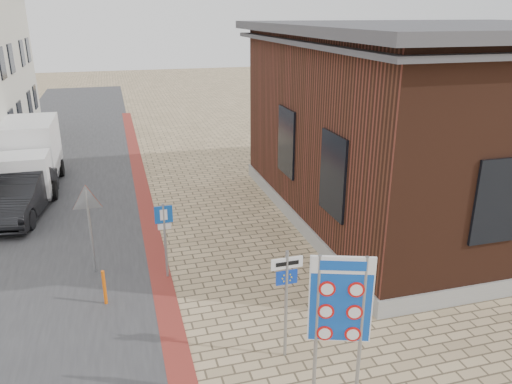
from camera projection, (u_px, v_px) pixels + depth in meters
ground at (276, 366)px, 10.70m from camera, size 120.00×120.00×0.00m
road_strip at (60, 177)px, 22.84m from camera, size 7.00×60.00×0.02m
curb_strip at (146, 209)px, 19.22m from camera, size 0.60×40.00×0.02m
brick_building at (452, 119)px, 18.16m from camera, size 13.00×13.00×6.80m
bike_rack at (345, 287)px, 13.29m from camera, size 0.08×1.80×0.60m
sedan at (19, 196)px, 18.34m from camera, size 2.36×4.97×1.57m
box_truck at (29, 156)px, 21.04m from camera, size 2.34×5.36×2.79m
border_sign at (341, 302)px, 8.71m from camera, size 1.07×0.41×3.28m
essen_sign at (286, 288)px, 10.47m from camera, size 0.69×0.07×2.56m
parking_sign at (164, 229)px, 13.79m from camera, size 0.50×0.07×2.25m
yield_sign at (88, 208)px, 13.90m from camera, size 0.93×0.08×2.63m
bollard at (104, 288)px, 12.81m from camera, size 0.09×0.09×0.97m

